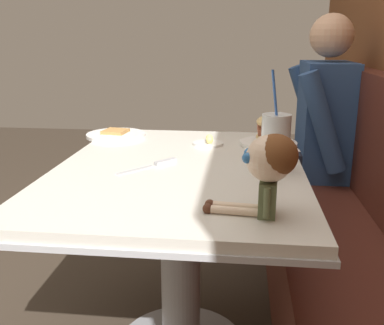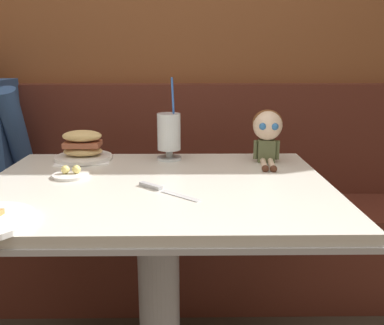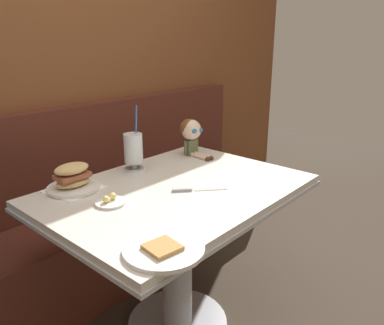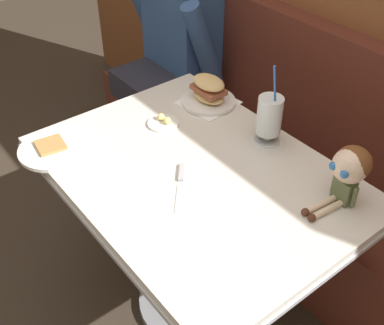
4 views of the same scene
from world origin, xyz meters
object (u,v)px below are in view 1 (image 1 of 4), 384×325
milkshake_glass (276,139)px  butter_knife (157,164)px  toast_plate (116,135)px  diner_patron (317,119)px  seated_doll (269,163)px  butter_saucer (208,143)px  sandwich_plate (269,134)px

milkshake_glass → butter_knife: size_ratio=1.66×
toast_plate → diner_patron: 1.04m
toast_plate → milkshake_glass: 0.77m
butter_knife → seated_doll: seated_doll is taller
toast_plate → seated_doll: bearing=36.8°
diner_patron → milkshake_glass: bearing=-16.6°
milkshake_glass → butter_saucer: size_ratio=2.63×
sandwich_plate → seated_doll: seated_doll is taller
butter_saucer → butter_knife: bearing=-25.7°
butter_knife → toast_plate: bearing=-147.8°
toast_plate → milkshake_glass: (0.43, 0.64, 0.09)m
sandwich_plate → butter_knife: sandwich_plate is taller
milkshake_glass → butter_saucer: 0.41m
butter_knife → butter_saucer: bearing=154.3°
toast_plate → seated_doll: 1.00m
seated_doll → butter_knife: bearing=-138.9°
sandwich_plate → milkshake_glass: bearing=-0.1°
butter_saucer → diner_patron: size_ratio=0.15×
butter_saucer → seated_doll: 0.73m
sandwich_plate → seated_doll: (0.70, -0.04, 0.08)m
seated_doll → toast_plate: bearing=-143.2°
diner_patron → seated_doll: bearing=-13.7°
milkshake_glass → sandwich_plate: milkshake_glass is taller
milkshake_glass → sandwich_plate: (-0.33, 0.00, -0.06)m
milkshake_glass → butter_saucer: (-0.32, -0.23, -0.09)m
seated_doll → sandwich_plate: bearing=176.6°
sandwich_plate → butter_saucer: (0.01, -0.23, -0.04)m
milkshake_glass → seated_doll: milkshake_glass is taller
sandwich_plate → diner_patron: bearing=154.9°
diner_patron → butter_knife: bearing=-35.9°
sandwich_plate → butter_saucer: bearing=-86.4°
milkshake_glass → butter_knife: milkshake_glass is taller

